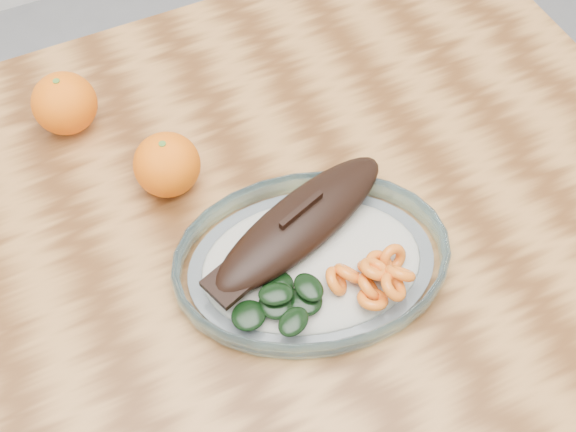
{
  "coord_description": "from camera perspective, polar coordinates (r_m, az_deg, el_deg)",
  "views": [
    {
      "loc": [
        -0.07,
        -0.41,
        1.43
      ],
      "look_at": [
        0.12,
        -0.0,
        0.77
      ],
      "focal_mm": 45.0,
      "sensor_mm": 36.0,
      "label": 1
    }
  ],
  "objects": [
    {
      "name": "dining_table",
      "position": [
        0.88,
        -6.97,
        -6.92
      ],
      "size": [
        1.2,
        0.8,
        0.75
      ],
      "color": "#573114",
      "rests_on": "ground"
    },
    {
      "name": "orange_right",
      "position": [
        0.83,
        -9.54,
        4.02
      ],
      "size": [
        0.08,
        0.08,
        0.08
      ],
      "primitive_type": "sphere",
      "color": "#EF4A04",
      "rests_on": "dining_table"
    },
    {
      "name": "orange_left",
      "position": [
        0.92,
        -17.24,
        8.5
      ],
      "size": [
        0.08,
        0.08,
        0.08
      ],
      "primitive_type": "sphere",
      "color": "#EF4A04",
      "rests_on": "dining_table"
    },
    {
      "name": "plated_meal",
      "position": [
        0.77,
        1.86,
        -3.3
      ],
      "size": [
        0.65,
        0.65,
        0.08
      ],
      "rotation": [
        0.0,
        0.0,
        -0.25
      ],
      "color": "white",
      "rests_on": "dining_table"
    }
  ]
}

